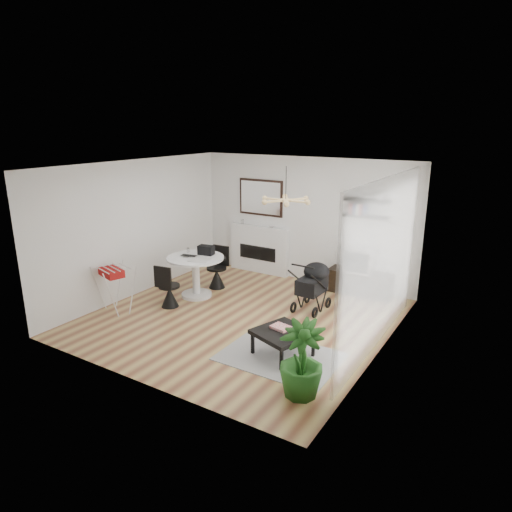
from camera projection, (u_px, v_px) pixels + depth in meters
The scene contains 25 objects.
floor at pixel (241, 317), 8.22m from camera, with size 5.00×5.00×0.00m, color brown.
ceiling at pixel (240, 166), 7.46m from camera, with size 5.00×5.00×0.00m, color white.
wall_back at pixel (304, 220), 9.88m from camera, with size 5.00×5.00×0.00m, color white.
wall_left at pixel (137, 228), 9.11m from camera, with size 5.00×5.00×0.00m, color white.
wall_right at pixel (385, 269), 6.58m from camera, with size 5.00×5.00×0.00m, color white.
sheer_curtain at pixel (382, 264), 6.80m from camera, with size 0.04×3.60×2.60m, color white.
fireplace at pixel (259, 244), 10.56m from camera, with size 1.50×0.17×2.16m.
shelf_lower at pixel (366, 216), 9.00m from camera, with size 0.90×0.25×0.04m, color black.
shelf_upper at pixel (367, 200), 8.91m from camera, with size 0.90×0.25×0.04m, color black.
pendant_lamp at pixel (286, 200), 7.51m from camera, with size 0.90×0.90×0.10m, color tan, non-canonical shape.
tv_console at pixel (360, 283), 9.30m from camera, with size 1.28×0.45×0.48m, color black.
crt_tv at pixel (360, 260), 9.17m from camera, with size 0.56×0.49×0.49m.
dining_table at pixel (196, 270), 9.09m from camera, with size 1.13×1.13×0.83m.
laptop at pixel (188, 256), 9.00m from camera, with size 0.32×0.20×0.03m, color black.
black_bag at pixel (206, 250), 9.15m from camera, with size 0.31×0.18×0.18m, color black.
newspaper at pixel (199, 260), 8.79m from camera, with size 0.38×0.31×0.01m, color beige.
drinking_glass at pixel (188, 250), 9.32m from camera, with size 0.05×0.05×0.09m, color white.
chair_far at pixel (217, 275), 9.66m from camera, with size 0.42×0.43×0.88m.
chair_near at pixel (169, 294), 8.63m from camera, with size 0.41×0.43×0.85m.
drying_rack at pixel (115, 288), 8.38m from camera, with size 0.71×0.68×0.86m.
stroller at pixel (313, 288), 8.50m from camera, with size 0.52×0.83×0.99m.
rug at pixel (280, 357), 6.84m from camera, with size 1.73×1.25×0.01m, color gray.
coffee_table at pixel (283, 334), 6.80m from camera, with size 0.96×0.96×0.39m.
magazines at pixel (281, 327), 6.87m from camera, with size 0.27×0.21×0.04m, color red.
potted_plant at pixel (301, 360), 5.74m from camera, with size 0.57×0.57×1.02m, color #1D5317.
Camera 1 is at (4.21, -6.31, 3.38)m, focal length 32.00 mm.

